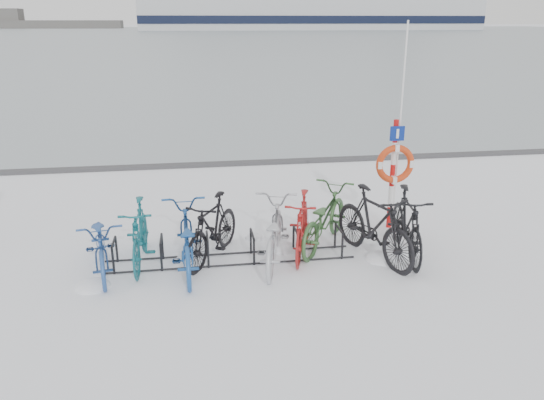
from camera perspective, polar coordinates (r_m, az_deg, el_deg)
ground at (r=8.67m, az=-4.49°, el=-6.47°), size 900.00×900.00×0.00m
ice_sheet at (r=162.87m, az=-9.00°, el=17.30°), size 400.00×298.00×0.02m
quay_edge at (r=14.21m, az=-6.37°, el=3.84°), size 400.00×0.25×0.10m
bike_rack at (r=8.59m, az=-4.52°, el=-5.38°), size 4.00×0.48×0.46m
lifebuoy_station at (r=9.78m, az=13.07°, el=3.79°), size 0.71×0.22×3.69m
bike_0 at (r=8.52m, az=-17.91°, el=-4.33°), size 0.95×1.90×0.95m
bike_1 at (r=8.62m, az=-14.07°, el=-3.37°), size 0.54×1.75×1.04m
bike_2 at (r=8.27m, az=-9.28°, el=-4.01°), size 0.74×2.00×1.04m
bike_3 at (r=8.59m, az=-6.43°, el=-2.89°), size 1.30×1.81×1.07m
bike_4 at (r=8.41m, az=0.14°, el=-3.39°), size 1.15×2.08×1.03m
bike_5 at (r=8.73m, az=3.26°, el=-2.52°), size 0.99×1.80×1.04m
bike_6 at (r=9.08m, az=5.60°, el=-1.71°), size 1.69×2.04×1.05m
bike_7 at (r=8.67m, az=10.95°, el=-2.47°), size 1.16×2.06×1.19m
bike_8 at (r=8.93m, az=14.33°, el=-2.29°), size 0.80×1.95×1.14m
snow_drifts at (r=8.72m, az=1.24°, el=-6.26°), size 5.56×1.90×0.19m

